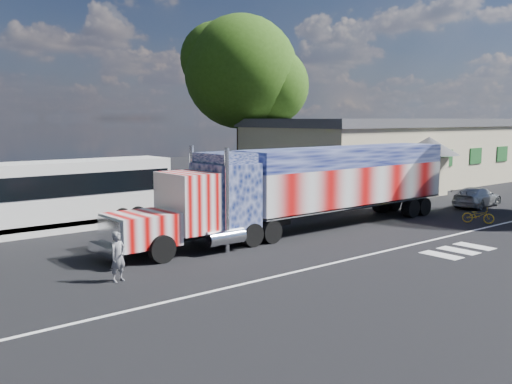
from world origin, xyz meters
TOP-DOWN VIEW (x-y plane):
  - ground at (0.00, 0.00)m, footprint 100.00×100.00m
  - lane_markings at (1.71, -3.77)m, footprint 30.00×2.67m
  - semi_truck at (2.65, 2.04)m, footprint 19.22×3.04m
  - coach_bus at (-6.77, 9.54)m, footprint 11.07×2.58m
  - hall_building at (19.92, 10.86)m, footprint 22.40×12.80m
  - parked_car at (15.13, 0.75)m, footprint 4.23×2.10m
  - woman at (-8.36, -0.20)m, footprint 0.68×0.54m
  - bicycle at (10.18, -2.13)m, footprint 1.19×1.58m
  - tree_ne_a at (10.26, 16.99)m, footprint 8.80×8.38m

SIDE VIEW (x-z plane):
  - ground at x=0.00m, z-range 0.00..0.00m
  - lane_markings at x=1.71m, z-range 0.00..0.01m
  - bicycle at x=10.18m, z-range 0.00..0.79m
  - parked_car at x=15.13m, z-range 0.00..1.18m
  - woman at x=-8.36m, z-range 0.00..1.63m
  - coach_bus at x=-6.77m, z-range 0.06..3.28m
  - semi_truck at x=2.65m, z-range 0.06..4.16m
  - hall_building at x=19.92m, z-range 0.02..5.22m
  - tree_ne_a at x=10.26m, z-range 2.16..14.98m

